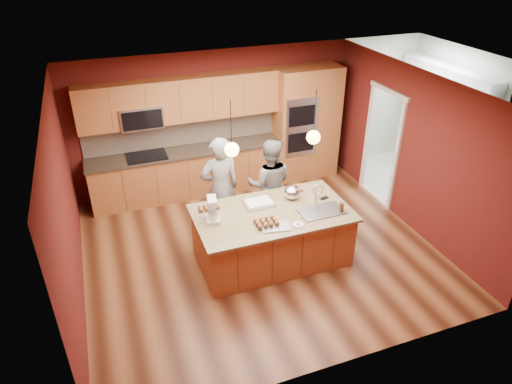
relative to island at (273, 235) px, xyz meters
name	(u,v)px	position (x,y,z in m)	size (l,w,h in m)	color
floor	(259,249)	(-0.12, 0.31, -0.45)	(5.50, 5.50, 0.00)	#422011
ceiling	(259,89)	(-0.12, 0.31, 2.25)	(5.50, 5.50, 0.00)	white
wall_back	(214,120)	(-0.12, 2.81, 0.90)	(5.50, 5.50, 0.00)	#531612
wall_front	(342,280)	(-0.12, -2.19, 0.90)	(5.50, 5.50, 0.00)	#531612
wall_left	(65,210)	(-2.87, 0.31, 0.90)	(5.00, 5.00, 0.00)	#531612
wall_right	(412,150)	(2.63, 0.31, 0.90)	(5.00, 5.00, 0.00)	#531612
cabinet_run	(184,147)	(-0.80, 2.55, 0.54)	(3.74, 0.64, 2.30)	#995B2C
oven_column	(306,123)	(1.73, 2.50, 0.71)	(1.30, 0.62, 2.30)	#995B2C
doorway_trim	(381,148)	(2.61, 1.11, 0.60)	(0.08, 1.11, 2.20)	silver
laundry_room	(447,86)	(4.23, 1.51, 1.50)	(2.60, 2.70, 2.70)	beige
pendant_left	(232,149)	(-0.63, 0.00, 1.56)	(0.20, 0.20, 0.80)	black
pendant_right	(313,137)	(0.60, 0.00, 1.56)	(0.20, 0.20, 0.80)	black
island	(273,235)	(0.00, 0.00, 0.00)	(2.36, 1.33, 1.25)	#995B2C
person_left	(220,189)	(-0.57, 0.92, 0.46)	(0.66, 0.43, 1.80)	black
person_right	(269,184)	(0.30, 0.92, 0.37)	(0.79, 0.62, 1.63)	slate
stand_mixer	(213,211)	(-0.92, 0.09, 0.59)	(0.24, 0.30, 0.38)	silver
sheet_cake	(259,203)	(-0.12, 0.29, 0.45)	(0.48, 0.36, 0.05)	silver
cooling_rack	(276,226)	(-0.12, -0.38, 0.43)	(0.40, 0.29, 0.02)	#A1A2A8
mixing_bowl	(292,193)	(0.43, 0.28, 0.53)	(0.26, 0.26, 0.22)	silver
plate	(298,225)	(0.20, -0.45, 0.43)	(0.16, 0.16, 0.01)	white
tumbler	(341,208)	(0.97, -0.34, 0.49)	(0.07, 0.07, 0.14)	#3D200E
phone	(324,198)	(0.91, 0.10, 0.43)	(0.14, 0.08, 0.01)	black
cupcakes_left	(209,207)	(-0.90, 0.42, 0.46)	(0.34, 0.17, 0.08)	#BA7443
cupcakes_rack	(266,222)	(-0.23, -0.29, 0.48)	(0.35, 0.26, 0.08)	#BA7443
cupcakes_right	(295,189)	(0.58, 0.49, 0.46)	(0.22, 0.22, 0.06)	#BA7443
washer	(441,165)	(4.11, 1.09, 0.01)	(0.57, 0.58, 0.91)	silver
dryer	(419,152)	(4.09, 1.77, 0.00)	(0.55, 0.57, 0.88)	silver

